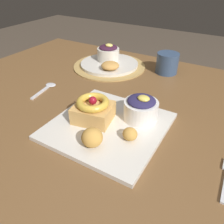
{
  "coord_description": "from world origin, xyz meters",
  "views": [
    {
      "loc": [
        0.32,
        -0.54,
        1.11
      ],
      "look_at": [
        0.06,
        -0.11,
        0.77
      ],
      "focal_mm": 35.71,
      "sensor_mm": 36.0,
      "label": 1
    }
  ],
  "objects_px": {
    "front_plate": "(108,126)",
    "berry_ramekin": "(141,108)",
    "back_ramekin": "(108,53)",
    "coffee_mug": "(167,63)",
    "cake_slice": "(93,110)",
    "fritter_front": "(130,134)",
    "fritter_middle": "(92,138)",
    "back_pastry": "(110,66)",
    "back_plate": "(109,64)",
    "spoon": "(46,88)"
  },
  "relations": [
    {
      "from": "berry_ramekin",
      "to": "fritter_middle",
      "type": "xyz_separation_m",
      "value": [
        -0.05,
        -0.16,
        -0.01
      ]
    },
    {
      "from": "back_pastry",
      "to": "spoon",
      "type": "xyz_separation_m",
      "value": [
        -0.13,
        -0.23,
        -0.03
      ]
    },
    {
      "from": "berry_ramekin",
      "to": "spoon",
      "type": "height_order",
      "value": "berry_ramekin"
    },
    {
      "from": "fritter_middle",
      "to": "back_ramekin",
      "type": "bearing_deg",
      "value": 117.57
    },
    {
      "from": "cake_slice",
      "to": "back_plate",
      "type": "distance_m",
      "value": 0.41
    },
    {
      "from": "front_plate",
      "to": "spoon",
      "type": "relative_size",
      "value": 2.31
    },
    {
      "from": "berry_ramekin",
      "to": "fritter_front",
      "type": "distance_m",
      "value": 0.1
    },
    {
      "from": "fritter_front",
      "to": "back_ramekin",
      "type": "relative_size",
      "value": 0.39
    },
    {
      "from": "fritter_middle",
      "to": "cake_slice",
      "type": "bearing_deg",
      "value": 123.15
    },
    {
      "from": "front_plate",
      "to": "berry_ramekin",
      "type": "bearing_deg",
      "value": 47.24
    },
    {
      "from": "fritter_middle",
      "to": "coffee_mug",
      "type": "xyz_separation_m",
      "value": [
        -0.0,
        0.53,
        0.01
      ]
    },
    {
      "from": "spoon",
      "to": "cake_slice",
      "type": "bearing_deg",
      "value": -116.75
    },
    {
      "from": "berry_ramekin",
      "to": "back_plate",
      "type": "relative_size",
      "value": 0.38
    },
    {
      "from": "berry_ramekin",
      "to": "back_pastry",
      "type": "height_order",
      "value": "berry_ramekin"
    },
    {
      "from": "cake_slice",
      "to": "back_pastry",
      "type": "distance_m",
      "value": 0.34
    },
    {
      "from": "front_plate",
      "to": "back_ramekin",
      "type": "xyz_separation_m",
      "value": [
        -0.24,
        0.4,
        0.04
      ]
    },
    {
      "from": "front_plate",
      "to": "coffee_mug",
      "type": "relative_size",
      "value": 3.34
    },
    {
      "from": "cake_slice",
      "to": "fritter_front",
      "type": "relative_size",
      "value": 3.13
    },
    {
      "from": "berry_ramekin",
      "to": "fritter_middle",
      "type": "bearing_deg",
      "value": -108.2
    },
    {
      "from": "back_plate",
      "to": "coffee_mug",
      "type": "height_order",
      "value": "coffee_mug"
    },
    {
      "from": "back_pastry",
      "to": "berry_ramekin",
      "type": "bearing_deg",
      "value": -44.86
    },
    {
      "from": "back_ramekin",
      "to": "coffee_mug",
      "type": "xyz_separation_m",
      "value": [
        0.25,
        0.04,
        -0.01
      ]
    },
    {
      "from": "berry_ramekin",
      "to": "coffee_mug",
      "type": "distance_m",
      "value": 0.37
    },
    {
      "from": "fritter_middle",
      "to": "spoon",
      "type": "xyz_separation_m",
      "value": [
        -0.32,
        0.17,
        -0.03
      ]
    },
    {
      "from": "berry_ramekin",
      "to": "spoon",
      "type": "distance_m",
      "value": 0.38
    },
    {
      "from": "back_plate",
      "to": "back_pastry",
      "type": "height_order",
      "value": "back_pastry"
    },
    {
      "from": "fritter_middle",
      "to": "back_plate",
      "type": "height_order",
      "value": "fritter_middle"
    },
    {
      "from": "cake_slice",
      "to": "front_plate",
      "type": "bearing_deg",
      "value": 2.49
    },
    {
      "from": "fritter_front",
      "to": "back_pastry",
      "type": "height_order",
      "value": "back_pastry"
    },
    {
      "from": "back_ramekin",
      "to": "back_pastry",
      "type": "xyz_separation_m",
      "value": [
        0.06,
        -0.08,
        -0.02
      ]
    },
    {
      "from": "front_plate",
      "to": "cake_slice",
      "type": "relative_size",
      "value": 2.51
    },
    {
      "from": "cake_slice",
      "to": "coffee_mug",
      "type": "distance_m",
      "value": 0.44
    },
    {
      "from": "back_plate",
      "to": "coffee_mug",
      "type": "xyz_separation_m",
      "value": [
        0.23,
        0.06,
        0.03
      ]
    },
    {
      "from": "front_plate",
      "to": "coffee_mug",
      "type": "xyz_separation_m",
      "value": [
        0.01,
        0.44,
        0.03
      ]
    },
    {
      "from": "cake_slice",
      "to": "berry_ramekin",
      "type": "distance_m",
      "value": 0.13
    },
    {
      "from": "cake_slice",
      "to": "back_plate",
      "type": "bearing_deg",
      "value": 115.27
    },
    {
      "from": "cake_slice",
      "to": "berry_ramekin",
      "type": "xyz_separation_m",
      "value": [
        0.11,
        0.07,
        0.0
      ]
    },
    {
      "from": "front_plate",
      "to": "fritter_middle",
      "type": "xyz_separation_m",
      "value": [
        0.01,
        -0.09,
        0.03
      ]
    },
    {
      "from": "fritter_middle",
      "to": "spoon",
      "type": "bearing_deg",
      "value": 152.04
    },
    {
      "from": "cake_slice",
      "to": "berry_ramekin",
      "type": "relative_size",
      "value": 1.24
    },
    {
      "from": "fritter_middle",
      "to": "back_ramekin",
      "type": "height_order",
      "value": "back_ramekin"
    },
    {
      "from": "back_plate",
      "to": "spoon",
      "type": "relative_size",
      "value": 1.95
    },
    {
      "from": "cake_slice",
      "to": "fritter_front",
      "type": "distance_m",
      "value": 0.13
    },
    {
      "from": "cake_slice",
      "to": "fritter_middle",
      "type": "bearing_deg",
      "value": -56.85
    },
    {
      "from": "fritter_front",
      "to": "cake_slice",
      "type": "bearing_deg",
      "value": 169.18
    },
    {
      "from": "front_plate",
      "to": "berry_ramekin",
      "type": "distance_m",
      "value": 0.1
    },
    {
      "from": "fritter_front",
      "to": "coffee_mug",
      "type": "height_order",
      "value": "coffee_mug"
    },
    {
      "from": "front_plate",
      "to": "back_pastry",
      "type": "relative_size",
      "value": 4.03
    },
    {
      "from": "front_plate",
      "to": "spoon",
      "type": "xyz_separation_m",
      "value": [
        -0.31,
        0.08,
        -0.0
      ]
    },
    {
      "from": "back_ramekin",
      "to": "berry_ramekin",
      "type": "bearing_deg",
      "value": -46.95
    }
  ]
}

